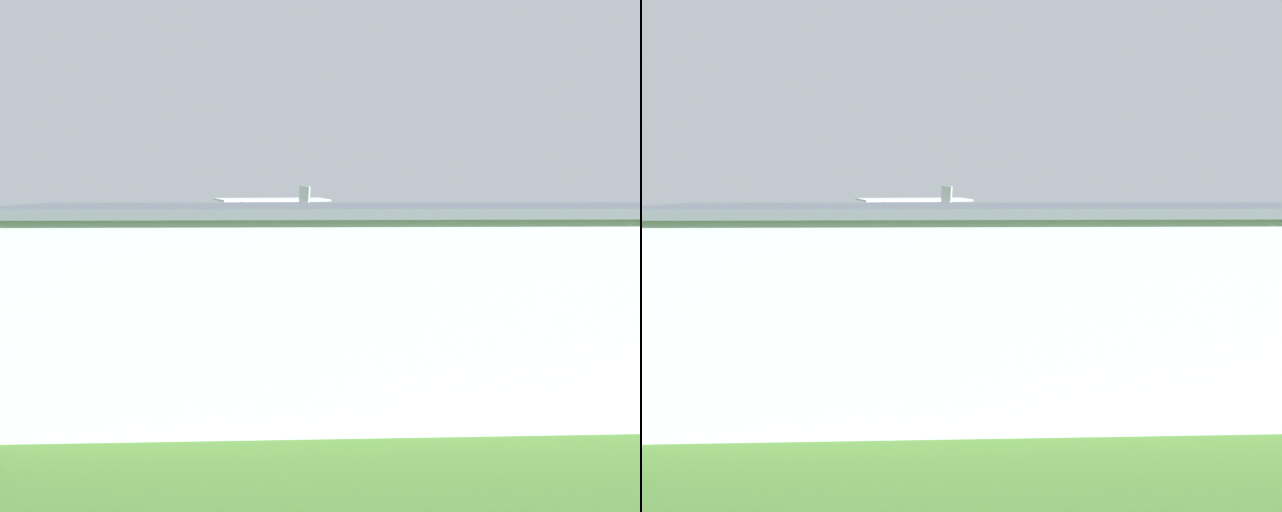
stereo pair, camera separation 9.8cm
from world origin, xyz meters
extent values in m
plane|color=#47752D|center=(0.00, 0.00, 0.00)|extent=(400.00, 400.00, 0.00)
cube|color=#B7BCC6|center=(2.05, 29.08, 3.56)|extent=(33.36, 16.91, 7.12)
cube|color=slate|center=(2.05, 29.08, 7.29)|extent=(33.98, 17.53, 0.35)
cube|color=#384251|center=(1.73, 21.23, 2.92)|extent=(10.00, 0.56, 5.84)
cylinder|color=silver|center=(6.10, 2.44, 6.45)|extent=(3.53, 5.82, 1.47)
cone|color=black|center=(7.60, -0.54, 6.14)|extent=(0.91, 0.96, 0.70)
cube|color=silver|center=(6.41, 1.81, 6.25)|extent=(7.84, 4.92, 0.25)
cube|color=silver|center=(6.63, 1.39, 7.41)|extent=(7.84, 4.92, 0.25)
cube|color=silver|center=(4.93, 4.76, 7.65)|extent=(0.64, 1.13, 1.40)
cube|color=silver|center=(4.89, 4.84, 6.70)|extent=(2.73, 1.98, 0.16)
cylinder|color=black|center=(5.47, 1.58, 5.19)|extent=(0.41, 0.63, 0.64)
cylinder|color=black|center=(7.16, 2.43, 5.19)|extent=(0.41, 0.63, 0.64)
cylinder|color=#332D28|center=(4.22, 0.44, 6.83)|extent=(0.16, 0.21, 1.20)
cylinder|color=#332D28|center=(8.82, 2.76, 6.83)|extent=(0.16, 0.21, 1.20)
cube|color=#23389E|center=(18.88, 15.55, 0.67)|extent=(2.22, 4.14, 0.69)
cube|color=#2D3842|center=(18.88, 15.55, 1.31)|extent=(1.79, 2.39, 0.58)
cylinder|color=black|center=(18.21, 16.99, 0.32)|extent=(0.30, 0.66, 0.64)
cylinder|color=black|center=(19.91, 16.77, 0.32)|extent=(0.30, 0.66, 0.64)
cylinder|color=black|center=(17.85, 14.33, 0.32)|extent=(0.30, 0.66, 0.64)
cylinder|color=black|center=(19.55, 14.10, 0.32)|extent=(0.30, 0.66, 0.64)
cylinder|color=#33723F|center=(9.37, 10.93, 0.45)|extent=(0.40, 0.40, 0.89)
cylinder|color=orange|center=(9.37, 10.93, 1.21)|extent=(0.47, 0.47, 0.63)
sphere|color=#9E704C|center=(9.37, 10.93, 1.65)|extent=(0.24, 0.24, 0.24)
cylinder|color=#72338C|center=(14.47, 13.33, 0.44)|extent=(0.41, 0.41, 0.88)
cylinder|color=navy|center=(14.47, 13.33, 1.19)|extent=(0.49, 0.49, 0.62)
sphere|color=beige|center=(14.47, 13.33, 1.63)|extent=(0.24, 0.24, 0.24)
cylinder|color=navy|center=(-13.49, 12.16, 0.45)|extent=(0.42, 0.42, 0.90)
cylinder|color=#33723F|center=(-13.49, 12.16, 1.22)|extent=(0.50, 0.50, 0.64)
sphere|color=beige|center=(-13.49, 12.16, 1.66)|extent=(0.24, 0.24, 0.24)
cylinder|color=silver|center=(17.26, -14.22, 2.76)|extent=(0.12, 0.12, 5.51)
cone|color=orange|center=(17.96, -14.22, 5.36)|extent=(1.42, 0.98, 0.60)
camera|label=1|loc=(11.25, 70.31, 8.10)|focal=59.45mm
camera|label=2|loc=(11.15, 70.32, 8.10)|focal=59.45mm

